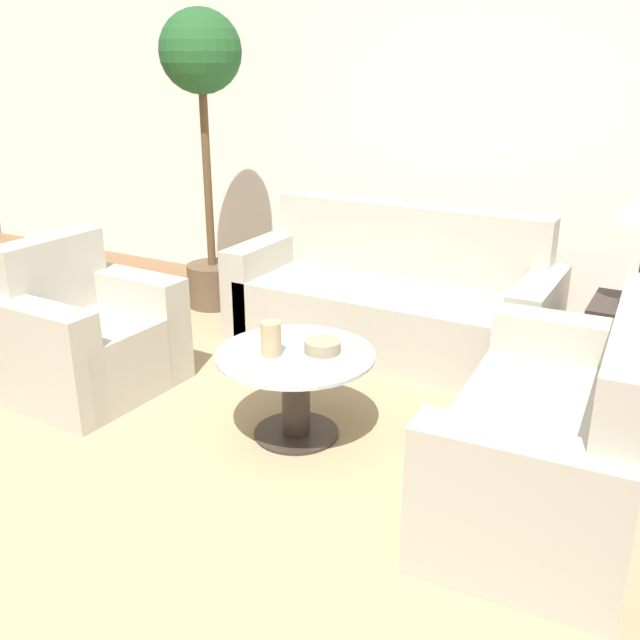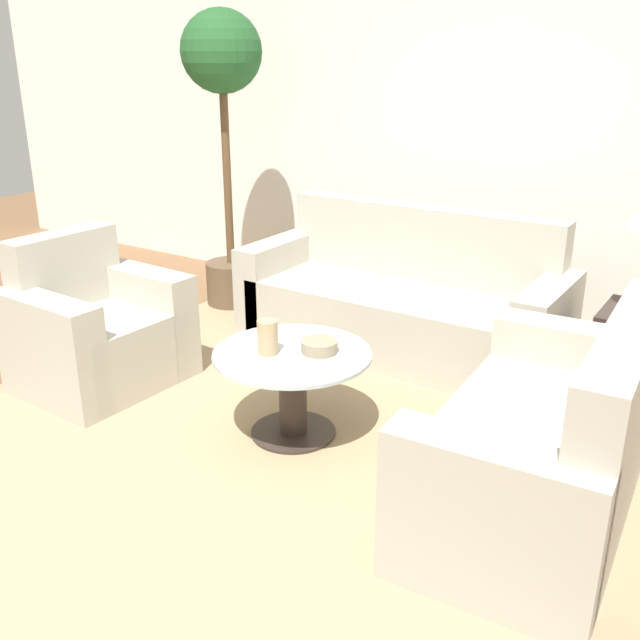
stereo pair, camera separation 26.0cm
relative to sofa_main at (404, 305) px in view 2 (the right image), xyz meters
name	(u,v)px [view 2 (the right image)]	position (x,y,z in m)	size (l,w,h in m)	color
ground_plane	(204,481)	(-0.03, -1.93, -0.30)	(14.00, 14.00, 0.00)	brown
wall_back	(465,136)	(-0.03, 0.90, 1.00)	(10.00, 0.06, 2.60)	white
rug	(293,433)	(0.06, -1.35, -0.29)	(3.57, 3.54, 0.01)	tan
sofa_main	(404,305)	(0.00, 0.00, 0.00)	(2.10, 0.80, 0.91)	#B2AD9E
armchair	(95,334)	(-1.28, -1.47, 0.00)	(0.77, 0.90, 0.88)	#B2AD9E
loveseat	(554,451)	(1.36, -1.30, 0.00)	(0.84, 1.53, 0.90)	#B2AD9E
coffee_table	(293,382)	(0.06, -1.35, 0.00)	(0.79, 0.79, 0.46)	#332823
side_table	(640,361)	(1.47, -0.06, -0.02)	(0.46, 0.46, 0.55)	#332823
potted_plant	(224,106)	(-1.54, 0.07, 1.19)	(0.58, 0.58, 2.15)	brown
vase	(268,337)	(-0.03, -1.43, 0.25)	(0.10, 0.10, 0.17)	tan
bowl	(319,346)	(0.17, -1.28, 0.19)	(0.18, 0.18, 0.06)	gray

